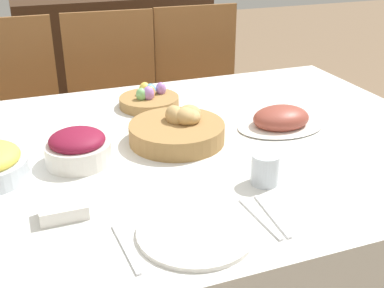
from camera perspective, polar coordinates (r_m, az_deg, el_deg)
dining_table at (r=1.59m, az=-0.99°, el=-12.41°), size 1.63×1.15×0.75m
chair_far_right at (r=2.40m, az=1.33°, el=5.08°), size 0.44×0.44×0.97m
chair_far_center at (r=2.29m, az=-8.79°, el=3.71°), size 0.45×0.45×0.97m
chair_far_left at (r=2.25m, az=-20.17°, el=2.03°), size 0.42×0.42×0.97m
sideboard at (r=3.26m, az=-8.98°, el=9.06°), size 1.21×0.44×0.91m
bread_basket at (r=1.40m, az=-1.65°, el=1.70°), size 0.28×0.28×0.10m
egg_basket at (r=1.68m, az=-5.10°, el=5.28°), size 0.21×0.21×0.08m
ham_platter at (r=1.52m, az=10.49°, el=2.83°), size 0.28×0.20×0.08m
beet_salad_bowl at (r=1.31m, az=-13.38°, el=-0.43°), size 0.17×0.17×0.09m
dinner_plate at (r=1.01m, az=0.45°, el=-10.35°), size 0.25×0.25×0.01m
fork at (r=0.98m, az=-7.89°, el=-12.14°), size 0.02×0.17×0.00m
knife at (r=1.07m, az=8.03°, el=-8.73°), size 0.02×0.17×0.00m
spoon at (r=1.08m, az=9.45°, el=-8.38°), size 0.02×0.17×0.00m
drinking_cup at (r=1.19m, az=8.66°, el=-2.94°), size 0.07×0.07×0.08m
butter_dish at (r=1.10m, az=-15.01°, el=-7.62°), size 0.10×0.06×0.03m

